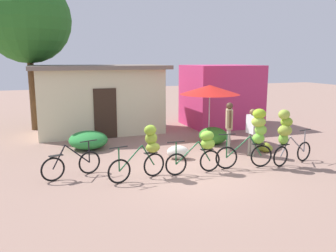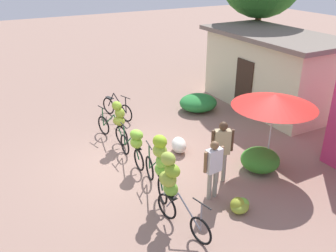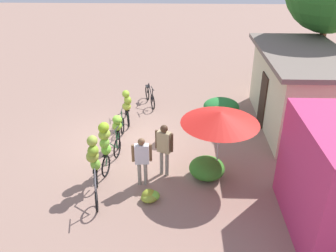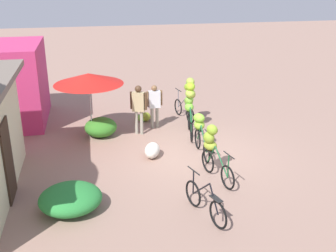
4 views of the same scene
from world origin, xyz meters
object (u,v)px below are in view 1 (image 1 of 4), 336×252
Objects in this scene: shop_pink at (221,96)px; produce_sack at (178,152)px; bicycle_leftmost at (72,165)px; person_bystander at (229,122)px; bicycle_center_loaded at (202,148)px; bicycle_rightmost at (287,133)px; tree_behind_building at (27,20)px; market_umbrella at (210,90)px; bicycle_near_pile at (147,149)px; bicycle_by_shop at (255,133)px; banana_pile_on_ground at (265,147)px; building_low at (100,99)px; person_vendor at (252,128)px.

shop_pink is 4.57× the size of produce_sack.
bicycle_leftmost reaches higher than produce_sack.
shop_pink is at bearing 65.05° from person_bystander.
bicycle_center_loaded is 2.64m from bicycle_rightmost.
bicycle_rightmost is (7.08, -8.33, -3.77)m from tree_behind_building.
market_umbrella reaches higher than bicycle_leftmost.
bicycle_near_pile is (1.88, -0.73, 0.46)m from bicycle_leftmost.
produce_sack is at bearing -130.39° from shop_pink.
market_umbrella is 1.40× the size of bicycle_leftmost.
tree_behind_building is at bearing 123.43° from produce_sack.
bicycle_by_shop is at bearing -92.77° from market_umbrella.
tree_behind_building is 3.89× the size of bicycle_rightmost.
market_umbrella is at bearing 102.94° from bicycle_rightmost.
produce_sack is at bearing 95.06° from bicycle_center_loaded.
person_bystander reaches higher than banana_pile_on_ground.
person_bystander is (-2.14, -4.59, -0.37)m from shop_pink.
bicycle_by_shop reaches higher than produce_sack.
bicycle_by_shop is 2.51m from produce_sack.
tree_behind_building is 8.56m from bicycle_leftmost.
bicycle_near_pile is 2.35× the size of produce_sack.
building_low is 8.07m from bicycle_rightmost.
banana_pile_on_ground is at bearing 20.31° from person_vendor.
building_low is at bearing 117.36° from bicycle_by_shop.
building_low is 1.75× the size of shop_pink.
tree_behind_building is 11.21× the size of banana_pile_on_ground.
market_umbrella is at bearing -37.63° from tree_behind_building.
shop_pink reaches higher than bicycle_by_shop.
building_low is 5.42m from produce_sack.
bicycle_leftmost is (-1.70, -5.71, -1.10)m from building_low.
building_low is 4.55m from tree_behind_building.
banana_pile_on_ground is at bearing 4.48° from bicycle_leftmost.
person_bystander is (-0.84, 1.91, 0.06)m from bicycle_rightmost.
bicycle_by_shop is at bearing -53.11° from tree_behind_building.
person_bystander is at bearing -114.95° from shop_pink.
person_vendor is at bearing 14.03° from bicycle_near_pile.
building_low is 3.27× the size of person_bystander.
bicycle_center_loaded reaches higher than produce_sack.
bicycle_rightmost is (0.96, -0.17, -0.03)m from bicycle_by_shop.
market_umbrella reaches higher than person_vendor.
bicycle_by_shop is 1.02× the size of person_bystander.
building_low reaches higher than bicycle_near_pile.
bicycle_rightmost is at bearing -10.29° from bicycle_by_shop.
banana_pile_on_ground is (0.39, 1.57, -0.85)m from bicycle_rightmost.
tree_behind_building is 10.86m from bicycle_by_shop.
bicycle_near_pile is at bearing -135.44° from produce_sack.
tree_behind_building reaches higher than bicycle_near_pile.
person_vendor is at bearing 104.65° from bicycle_rightmost.
bicycle_near_pile is at bearing -154.80° from person_bystander.
shop_pink reaches higher than market_umbrella.
bicycle_rightmost reaches higher than produce_sack.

